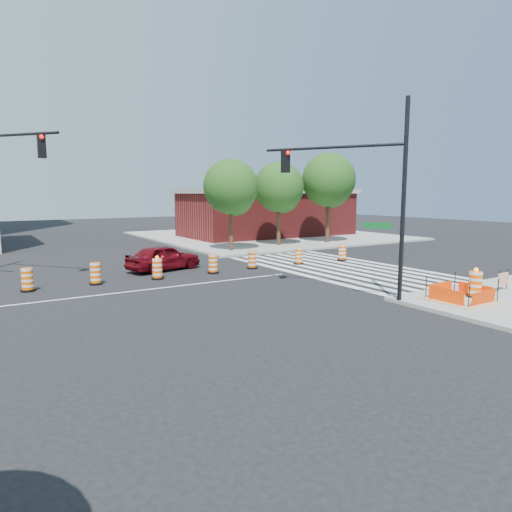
# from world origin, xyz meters

# --- Properties ---
(ground) EXTENTS (120.00, 120.00, 0.00)m
(ground) POSITION_xyz_m (0.00, 0.00, 0.00)
(ground) COLOR black
(ground) RESTS_ON ground
(sidewalk_ne) EXTENTS (22.00, 22.00, 0.15)m
(sidewalk_ne) POSITION_xyz_m (18.00, 18.00, 0.07)
(sidewalk_ne) COLOR gray
(sidewalk_ne) RESTS_ON ground
(crosswalk_east) EXTENTS (6.75, 13.50, 0.01)m
(crosswalk_east) POSITION_xyz_m (10.95, 0.00, 0.01)
(crosswalk_east) COLOR silver
(crosswalk_east) RESTS_ON ground
(lane_centerline) EXTENTS (14.00, 0.12, 0.01)m
(lane_centerline) POSITION_xyz_m (0.00, 0.00, 0.01)
(lane_centerline) COLOR silver
(lane_centerline) RESTS_ON ground
(excavation_pit) EXTENTS (2.20, 2.20, 0.90)m
(excavation_pit) POSITION_xyz_m (9.00, -9.00, 0.22)
(excavation_pit) COLOR tan
(excavation_pit) RESTS_ON ground
(brick_storefront) EXTENTS (16.50, 8.50, 4.60)m
(brick_storefront) POSITION_xyz_m (18.00, 18.00, 2.32)
(brick_storefront) COLOR maroon
(brick_storefront) RESTS_ON ground
(red_coupe) EXTENTS (4.52, 2.74, 1.44)m
(red_coupe) POSITION_xyz_m (2.18, 4.48, 0.72)
(red_coupe) COLOR #5D070F
(red_coupe) RESTS_ON ground
(signal_pole_se) EXTENTS (3.01, 5.01, 7.58)m
(signal_pole_se) POSITION_xyz_m (6.27, -6.32, 4.65)
(signal_pole_se) COLOR black
(signal_pole_se) RESTS_ON ground
(pit_drum) EXTENTS (0.62, 0.62, 1.21)m
(pit_drum) POSITION_xyz_m (9.83, -9.03, 0.65)
(pit_drum) COLOR black
(pit_drum) RESTS_ON ground
(barricade) EXTENTS (0.76, 0.06, 0.89)m
(barricade) POSITION_xyz_m (12.20, -8.79, 0.64)
(barricade) COLOR #FF5D05
(barricade) RESTS_ON ground
(tree_north_c) EXTENTS (3.90, 3.90, 6.63)m
(tree_north_c) POSITION_xyz_m (9.14, 9.31, 4.45)
(tree_north_c) COLOR #382314
(tree_north_c) RESTS_ON ground
(tree_north_d) EXTENTS (3.92, 3.92, 6.66)m
(tree_north_d) POSITION_xyz_m (14.01, 10.33, 4.47)
(tree_north_d) COLOR #382314
(tree_north_d) RESTS_ON ground
(tree_north_e) EXTENTS (4.44, 4.44, 7.55)m
(tree_north_e) POSITION_xyz_m (18.73, 9.92, 5.07)
(tree_north_e) COLOR #382314
(tree_north_e) RESTS_ON ground
(median_drum_2) EXTENTS (0.60, 0.60, 1.02)m
(median_drum_2) POSITION_xyz_m (-4.80, 2.39, 0.48)
(median_drum_2) COLOR black
(median_drum_2) RESTS_ON ground
(median_drum_3) EXTENTS (0.60, 0.60, 1.02)m
(median_drum_3) POSITION_xyz_m (-1.94, 2.38, 0.48)
(median_drum_3) COLOR black
(median_drum_3) RESTS_ON ground
(median_drum_4) EXTENTS (0.60, 0.60, 1.18)m
(median_drum_4) POSITION_xyz_m (0.96, 2.12, 0.49)
(median_drum_4) COLOR black
(median_drum_4) RESTS_ON ground
(median_drum_5) EXTENTS (0.60, 0.60, 1.02)m
(median_drum_5) POSITION_xyz_m (4.04, 2.14, 0.48)
(median_drum_5) COLOR black
(median_drum_5) RESTS_ON ground
(median_drum_6) EXTENTS (0.60, 0.60, 1.02)m
(median_drum_6) POSITION_xyz_m (6.61, 2.36, 0.48)
(median_drum_6) COLOR black
(median_drum_6) RESTS_ON ground
(median_drum_7) EXTENTS (0.60, 0.60, 1.02)m
(median_drum_7) POSITION_xyz_m (9.78, 2.20, 0.48)
(median_drum_7) COLOR black
(median_drum_7) RESTS_ON ground
(median_drum_8) EXTENTS (0.60, 0.60, 1.02)m
(median_drum_8) POSITION_xyz_m (13.06, 1.97, 0.48)
(median_drum_8) COLOR black
(median_drum_8) RESTS_ON ground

